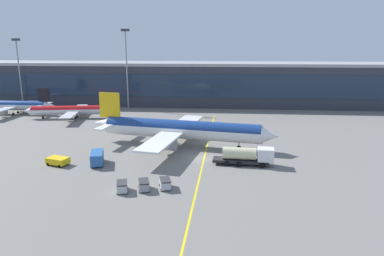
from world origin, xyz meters
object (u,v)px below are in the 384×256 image
object	(u,v)px
main_airliner	(180,129)
baggage_cart_2	(165,183)
crew_van	(97,157)
baggage_cart_1	(144,185)
commuter_jet_far	(72,110)
pushback_tug	(58,161)
commuter_jet_near	(11,105)
baggage_cart_0	(122,187)
fuel_tanker	(247,156)

from	to	relation	value
main_airliner	baggage_cart_2	size ratio (longest dim) A/B	13.83
baggage_cart_2	crew_van	bearing A→B (deg)	145.06
baggage_cart_1	commuter_jet_far	bearing A→B (deg)	123.28
pushback_tug	baggage_cart_1	bearing A→B (deg)	-28.25
commuter_jet_near	main_airliner	bearing A→B (deg)	-28.32
baggage_cart_0	baggage_cart_1	xyz separation A→B (m)	(3.08, 0.87, 0.00)
pushback_tug	commuter_jet_near	xyz separation A→B (m)	(-36.50, 44.84, 1.97)
crew_van	commuter_jet_near	size ratio (longest dim) A/B	0.19
pushback_tug	fuel_tanker	bearing A→B (deg)	5.08
crew_van	pushback_tug	size ratio (longest dim) A/B	1.25
baggage_cart_0	commuter_jet_near	size ratio (longest dim) A/B	0.10
main_airliner	baggage_cart_0	world-z (taller)	main_airliner
commuter_jet_near	commuter_jet_far	bearing A→B (deg)	-11.63
crew_van	commuter_jet_near	distance (m)	61.58
fuel_tanker	baggage_cart_2	distance (m)	17.60
crew_van	baggage_cart_1	world-z (taller)	crew_van
crew_van	pushback_tug	world-z (taller)	crew_van
main_airliner	pushback_tug	xyz separation A→B (m)	(-20.48, -14.14, -2.83)
main_airliner	baggage_cart_1	world-z (taller)	main_airliner
baggage_cart_1	main_airliner	bearing A→B (deg)	83.73
main_airliner	baggage_cart_1	xyz separation A→B (m)	(-2.61, -23.74, -2.89)
main_airliner	commuter_jet_near	xyz separation A→B (m)	(-56.97, 30.70, -0.86)
fuel_tanker	baggage_cart_2	size ratio (longest dim) A/B	3.69
baggage_cart_2	commuter_jet_far	distance (m)	60.88
main_airliner	baggage_cart_1	distance (m)	24.06
crew_van	main_airliner	bearing A→B (deg)	43.69
pushback_tug	baggage_cart_0	bearing A→B (deg)	-35.31
baggage_cart_1	baggage_cart_2	distance (m)	3.20
fuel_tanker	baggage_cart_0	world-z (taller)	fuel_tanker
pushback_tug	baggage_cart_0	distance (m)	18.12
baggage_cart_0	commuter_jet_near	bearing A→B (deg)	132.83
baggage_cart_0	commuter_jet_far	xyz separation A→B (m)	(-29.74, 50.88, 1.67)
baggage_cart_0	commuter_jet_far	bearing A→B (deg)	120.31
commuter_jet_near	crew_van	bearing A→B (deg)	-45.25
main_airliner	commuter_jet_near	world-z (taller)	main_airliner
pushback_tug	commuter_jet_near	distance (m)	57.85
main_airliner	baggage_cart_0	bearing A→B (deg)	-103.01
pushback_tug	baggage_cart_0	size ratio (longest dim) A/B	1.45
pushback_tug	commuter_jet_far	world-z (taller)	commuter_jet_far
main_airliner	commuter_jet_far	world-z (taller)	main_airliner
commuter_jet_far	crew_van	bearing A→B (deg)	-60.97
pushback_tug	commuter_jet_far	bearing A→B (deg)	110.31
fuel_tanker	crew_van	xyz separation A→B (m)	(-27.16, -1.90, -0.43)
fuel_tanker	baggage_cart_0	xyz separation A→B (m)	(-19.22, -13.50, -0.96)
baggage_cart_0	main_airliner	bearing A→B (deg)	76.99
baggage_cart_0	commuter_jet_near	world-z (taller)	commuter_jet_near
pushback_tug	baggage_cart_2	distance (m)	22.69
baggage_cart_1	commuter_jet_far	xyz separation A→B (m)	(-32.82, 50.01, 1.67)
fuel_tanker	pushback_tug	distance (m)	34.15
crew_van	commuter_jet_far	distance (m)	44.95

